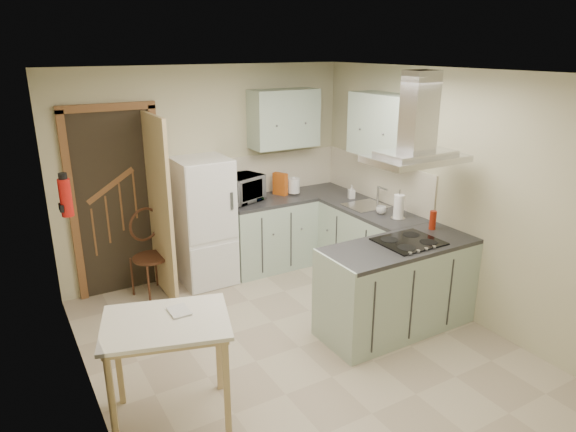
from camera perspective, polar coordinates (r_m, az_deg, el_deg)
floor at (r=4.99m, az=1.25°, el=-14.33°), size 4.20×4.20×0.00m
ceiling at (r=4.20m, az=1.49°, el=15.66°), size 4.20×4.20×0.00m
back_wall at (r=6.26m, az=-8.85°, el=4.79°), size 3.60×0.00×3.60m
left_wall at (r=3.87m, az=-22.01°, el=-5.03°), size 0.00×4.20×4.20m
right_wall at (r=5.57m, az=17.34°, el=2.45°), size 0.00×4.20×4.20m
doorway at (r=5.98m, az=-18.45°, el=1.42°), size 1.10×0.12×2.10m
fridge at (r=6.06m, az=-9.30°, el=-0.62°), size 0.60×0.60×1.50m
counter_back at (r=6.49m, az=-2.10°, el=-1.87°), size 1.08×0.60×0.90m
counter_right at (r=6.40m, az=7.45°, el=-2.34°), size 0.60×1.95×0.90m
splashback at (r=6.67m, az=-1.08°, el=4.98°), size 1.68×0.02×0.50m
wall_cabinet_back at (r=6.40m, az=-0.46°, el=10.78°), size 0.85×0.35×0.70m
wall_cabinet_right at (r=5.92m, az=10.64°, el=9.84°), size 0.35×0.90×0.70m
peninsula at (r=5.20m, az=12.10°, el=-7.67°), size 1.55×0.65×0.90m
hob at (r=5.09m, az=13.28°, el=-2.77°), size 0.58×0.50×0.01m
extractor_hood at (r=4.86m, az=13.98°, el=6.22°), size 0.90×0.55×0.10m
sink at (r=6.12m, az=8.62°, el=1.14°), size 0.45×0.40×0.01m
fire_extinguisher at (r=4.65m, az=-23.47°, el=1.88°), size 0.10×0.10×0.32m
drop_leaf_table at (r=4.06m, az=-12.99°, el=-16.39°), size 1.05×0.90×0.84m
bentwood_chair at (r=5.94m, az=-14.99°, el=-4.50°), size 0.51×0.51×0.90m
microwave at (r=6.19m, az=-5.62°, el=2.99°), size 0.68×0.56×0.32m
kettle at (r=6.51m, az=0.65°, el=3.40°), size 0.20×0.20×0.22m
cereal_box at (r=6.48m, az=-0.87°, el=3.58°), size 0.15×0.20×0.28m
soap_bottle at (r=6.39m, az=7.08°, el=2.67°), size 0.10×0.10×0.16m
paper_towel at (r=5.70m, az=12.20°, el=1.05°), size 0.13×0.13×0.28m
cup at (r=5.85m, az=10.31°, el=0.65°), size 0.12×0.12×0.09m
red_bottle at (r=5.47m, az=15.79°, el=-0.44°), size 0.07×0.07×0.20m
book at (r=3.89m, az=-13.04°, el=-10.05°), size 0.14×0.19×0.09m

